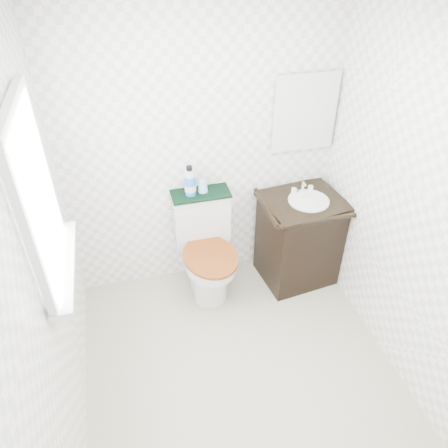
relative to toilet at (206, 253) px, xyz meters
name	(u,v)px	position (x,y,z in m)	size (l,w,h in m)	color
floor	(242,375)	(0.05, -0.96, -0.38)	(2.40, 2.40, 0.00)	#B5B092
ceiling	(257,16)	(0.05, -0.96, 2.02)	(2.40, 2.40, 0.00)	white
wall_back	(203,152)	(0.05, 0.24, 0.82)	(2.40, 2.40, 0.00)	white
wall_left	(43,281)	(-1.05, -0.96, 0.82)	(2.40, 2.40, 0.00)	white
wall_right	(419,219)	(1.15, -0.96, 0.82)	(2.40, 2.40, 0.00)	white
window	(36,197)	(-1.02, -0.71, 1.17)	(0.02, 0.70, 0.90)	white
mirror	(305,113)	(0.87, 0.21, 1.07)	(0.50, 0.02, 0.60)	silver
toilet	(206,253)	(0.00, 0.00, 0.00)	(0.48, 0.67, 0.89)	silver
vanity	(299,237)	(0.82, -0.06, 0.05)	(0.70, 0.62, 0.92)	black
trash_bin	(203,264)	(0.00, 0.14, -0.24)	(0.23, 0.21, 0.28)	silver
towel	(201,194)	(0.00, 0.13, 0.51)	(0.47, 0.22, 0.02)	black
mouthwash_bottle	(190,182)	(-0.08, 0.13, 0.63)	(0.09, 0.09, 0.25)	blue
cup	(203,186)	(0.02, 0.14, 0.57)	(0.08, 0.08, 0.10)	#8CB6E6
soap_bar	(296,191)	(0.79, 0.06, 0.45)	(0.08, 0.05, 0.02)	#186774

